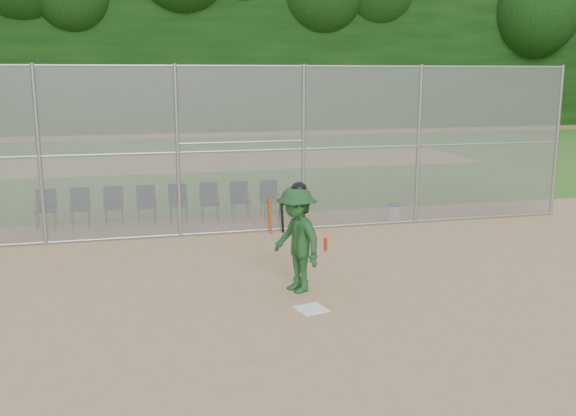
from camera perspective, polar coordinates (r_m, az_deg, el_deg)
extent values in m
plane|color=tan|center=(10.99, 3.16, -8.23)|extent=(100.00, 100.00, 0.00)
plane|color=#32691F|center=(28.28, -7.56, 4.06)|extent=(100.00, 100.00, 0.00)
plane|color=tan|center=(28.28, -7.56, 4.07)|extent=(24.00, 24.00, 0.00)
cube|color=gray|center=(15.28, -2.26, 5.17)|extent=(16.00, 0.02, 4.00)
cylinder|color=#9EA3A8|center=(18.60, 22.77, 5.45)|extent=(0.09, 0.09, 4.00)
cylinder|color=#9EA3A8|center=(15.18, -2.32, 12.50)|extent=(16.00, 0.05, 0.05)
cube|color=black|center=(45.00, -10.26, 13.82)|extent=(80.00, 5.00, 11.00)
cube|color=white|center=(10.58, 2.07, -8.96)|extent=(0.54, 0.54, 0.02)
imported|color=#1D4A22|center=(11.18, 0.79, -2.83)|extent=(1.07, 1.37, 1.87)
ellipsoid|color=black|center=(10.99, 0.80, 1.75)|extent=(0.27, 0.30, 0.23)
cylinder|color=red|center=(10.92, 3.35, -3.14)|extent=(0.29, 0.75, 0.49)
cylinder|color=white|center=(16.92, 9.42, -0.49)|extent=(0.35, 0.35, 0.41)
cylinder|color=#24349E|center=(16.87, 9.44, 0.29)|extent=(0.37, 0.37, 0.05)
cylinder|color=#D84C14|center=(15.45, -1.60, -0.68)|extent=(0.06, 0.22, 0.85)
cylinder|color=black|center=(15.52, -0.52, -0.63)|extent=(0.06, 0.25, 0.84)
cylinder|color=#B2B2B7|center=(15.59, 0.55, -0.58)|extent=(0.06, 0.27, 0.84)
cylinder|color=#D84C14|center=(15.67, 1.62, -0.54)|extent=(0.06, 0.30, 0.83)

